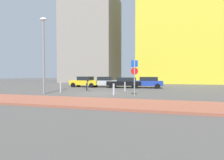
# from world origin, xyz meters

# --- Properties ---
(ground_plane) EXTENTS (120.00, 120.00, 0.00)m
(ground_plane) POSITION_xyz_m (0.00, 0.00, 0.00)
(ground_plane) COLOR #4C4947
(sidewalk_brick) EXTENTS (40.00, 3.48, 0.14)m
(sidewalk_brick) POSITION_xyz_m (0.00, -5.37, 0.07)
(sidewalk_brick) COLOR #93513D
(sidewalk_brick) RESTS_ON ground
(parked_car_yellow) EXTENTS (4.08, 1.95, 1.51)m
(parked_car_yellow) POSITION_xyz_m (-4.50, 7.47, 0.78)
(parked_car_yellow) COLOR gold
(parked_car_yellow) RESTS_ON ground
(parked_car_silver) EXTENTS (4.34, 2.26, 1.48)m
(parked_car_silver) POSITION_xyz_m (-1.82, 8.05, 0.77)
(parked_car_silver) COLOR #B7BABF
(parked_car_silver) RESTS_ON ground
(parked_car_black) EXTENTS (4.69, 2.24, 1.40)m
(parked_car_black) POSITION_xyz_m (1.32, 7.56, 0.75)
(parked_car_black) COLOR black
(parked_car_black) RESTS_ON ground
(parked_car_blue) EXTENTS (4.48, 2.26, 1.47)m
(parked_car_blue) POSITION_xyz_m (4.16, 7.94, 0.78)
(parked_car_blue) COLOR #1E389E
(parked_car_blue) RESTS_ON ground
(parking_sign_post) EXTENTS (0.59, 0.19, 3.01)m
(parking_sign_post) POSITION_xyz_m (3.64, -0.99, 1.89)
(parking_sign_post) COLOR gray
(parking_sign_post) RESTS_ON ground
(parking_meter) EXTENTS (0.18, 0.14, 1.33)m
(parking_meter) POSITION_xyz_m (-1.70, 1.77, 0.87)
(parking_meter) COLOR #4C4C51
(parking_meter) RESTS_ON ground
(street_lamp) EXTENTS (0.70, 0.36, 7.02)m
(street_lamp) POSITION_xyz_m (-4.70, -1.49, 4.13)
(street_lamp) COLOR gray
(street_lamp) RESTS_ON ground
(traffic_bollard_near) EXTENTS (0.13, 0.13, 1.01)m
(traffic_bollard_near) POSITION_xyz_m (2.17, 2.79, 0.50)
(traffic_bollard_near) COLOR #B7B7BC
(traffic_bollard_near) RESTS_ON ground
(traffic_bollard_mid) EXTENTS (0.16, 0.16, 0.86)m
(traffic_bollard_mid) POSITION_xyz_m (-2.17, 2.67, 0.43)
(traffic_bollard_mid) COLOR black
(traffic_bollard_mid) RESTS_ON ground
(traffic_bollard_far) EXTENTS (0.17, 0.17, 1.01)m
(traffic_bollard_far) POSITION_xyz_m (1.83, -0.89, 0.50)
(traffic_bollard_far) COLOR #B7B7BC
(traffic_bollard_far) RESTS_ON ground
(traffic_bollard_edge) EXTENTS (0.12, 0.12, 1.05)m
(traffic_bollard_edge) POSITION_xyz_m (-3.83, -0.08, 0.53)
(traffic_bollard_edge) COLOR #B7B7BC
(traffic_bollard_edge) RESTS_ON ground
(building_colorful_midrise) EXTENTS (18.90, 15.34, 25.59)m
(building_colorful_midrise) POSITION_xyz_m (10.87, 26.02, 12.79)
(building_colorful_midrise) COLOR gold
(building_colorful_midrise) RESTS_ON ground
(building_under_construction) EXTENTS (12.01, 13.39, 21.67)m
(building_under_construction) POSITION_xyz_m (-10.00, 25.17, 10.83)
(building_under_construction) COLOR gray
(building_under_construction) RESTS_ON ground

